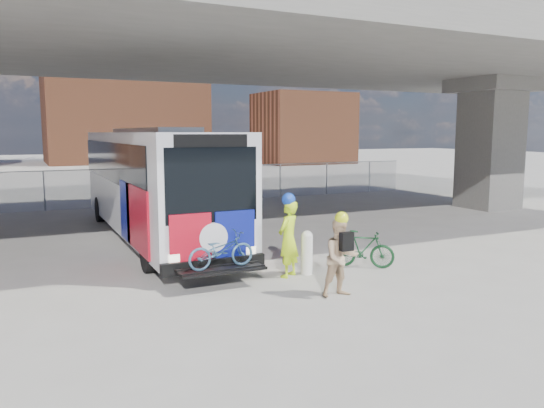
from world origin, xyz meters
TOP-DOWN VIEW (x-y plane):
  - ground at (0.00, 0.00)m, footprint 160.00×160.00m
  - bus at (-2.00, 3.63)m, footprint 2.67×12.90m
  - overpass at (0.00, 4.00)m, footprint 40.00×16.00m
  - chainlink_fence at (0.00, 12.00)m, footprint 30.00×0.06m
  - brick_buildings at (1.23, 48.23)m, footprint 54.00×22.00m
  - smokestack at (14.00, 55.00)m, footprint 2.20×2.20m
  - bollard at (0.38, -2.70)m, footprint 0.29×0.29m
  - cyclist_hivis at (-0.15, -2.70)m, footprint 0.83×0.77m
  - cyclist_tan at (0.15, -4.60)m, footprint 0.85×0.67m
  - bike_parked at (2.05, -2.75)m, footprint 1.56×1.41m

SIDE VIEW (x-z plane):
  - ground at x=0.00m, z-range 0.00..0.00m
  - bike_parked at x=2.05m, z-range 0.00..0.99m
  - bollard at x=0.38m, z-range 0.04..1.15m
  - cyclist_tan at x=0.15m, z-range -0.05..1.82m
  - cyclist_hivis at x=-0.15m, z-range -0.04..2.06m
  - chainlink_fence at x=0.00m, z-range -13.58..16.42m
  - bus at x=-2.00m, z-range 0.26..3.95m
  - brick_buildings at x=1.23m, z-range -0.58..11.42m
  - overpass at x=0.00m, z-range 2.57..10.52m
  - smokestack at x=14.00m, z-range 0.00..25.00m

